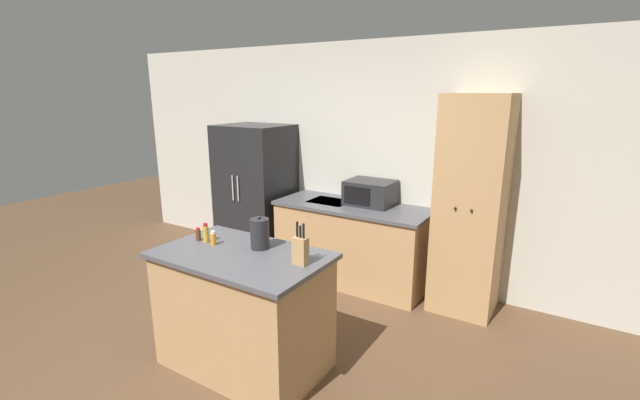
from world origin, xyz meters
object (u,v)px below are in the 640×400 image
Objects in this scene: refrigerator at (256,193)px; pantry_cabinet at (471,206)px; knife_block at (300,250)px; spice_bottle_short_red at (206,233)px; microwave at (370,193)px; fire_extinguisher at (218,236)px; spice_bottle_amber_oil at (213,238)px; spice_bottle_tall_dark at (198,234)px; kettle at (260,234)px.

pantry_cabinet is at bearing 1.43° from refrigerator.
pantry_cabinet is at bearing 68.07° from knife_block.
refrigerator is at bearing -178.57° from pantry_cabinet.
refrigerator is 1.98m from spice_bottle_short_red.
microwave is at bearing 74.02° from spice_bottle_short_red.
refrigerator reaches higher than knife_block.
spice_bottle_amber_oil is at bearing -44.83° from fire_extinguisher.
refrigerator is at bearing 15.32° from fire_extinguisher.
microwave is 1.66× the size of knife_block.
spice_bottle_short_red is (0.96, -1.73, 0.16)m from refrigerator.
refrigerator is at bearing 116.86° from spice_bottle_tall_dark.
refrigerator is 3.24× the size of fire_extinguisher.
pantry_cabinet is 1.91m from knife_block.
kettle is (0.53, 0.13, 0.07)m from spice_bottle_tall_dark.
microwave is 1.87m from knife_block.
pantry_cabinet is 13.44× the size of spice_bottle_short_red.
kettle is at bearing 14.44° from spice_bottle_short_red.
knife_block reaches higher than spice_bottle_short_red.
refrigerator is 0.84m from fire_extinguisher.
kettle is (-1.15, -1.68, 0.01)m from pantry_cabinet.
pantry_cabinet is 8.10× the size of kettle.
pantry_cabinet is 19.45× the size of spice_bottle_tall_dark.
refrigerator is 1.95m from spice_bottle_tall_dark.
pantry_cabinet reaches higher than fire_extinguisher.
pantry_cabinet reaches higher than knife_block.
kettle is at bearing 20.83° from spice_bottle_amber_oil.
microwave is 1.97m from spice_bottle_tall_dark.
knife_block reaches higher than spice_bottle_amber_oil.
spice_bottle_short_red is (-0.88, -0.02, -0.03)m from knife_block.
kettle reaches higher than spice_bottle_amber_oil.
microwave is at bearing 87.28° from kettle.
spice_bottle_tall_dark reaches higher than fire_extinguisher.
knife_block is 0.96m from spice_bottle_tall_dark.
kettle is 2.58m from fire_extinguisher.
pantry_cabinet reaches higher than microwave.
knife_block is at bearing -79.21° from microwave.
refrigerator is 2.56m from pantry_cabinet.
spice_bottle_tall_dark is 0.08m from spice_bottle_short_red.
spice_bottle_amber_oil is 2.38m from fire_extinguisher.
spice_bottle_tall_dark is (0.88, -1.74, 0.13)m from refrigerator.
spice_bottle_amber_oil reaches higher than spice_bottle_tall_dark.
microwave reaches higher than spice_bottle_tall_dark.
pantry_cabinet reaches higher than kettle.
knife_block reaches higher than spice_bottle_tall_dark.
microwave is 4.72× the size of spice_bottle_tall_dark.
pantry_cabinet is 2.46m from spice_bottle_tall_dark.
microwave is 2.20m from fire_extinguisher.
microwave is (1.49, 0.13, 0.17)m from refrigerator.
microwave is 4.49× the size of spice_bottle_amber_oil.
spice_bottle_tall_dark is (-1.67, -1.80, -0.05)m from pantry_cabinet.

